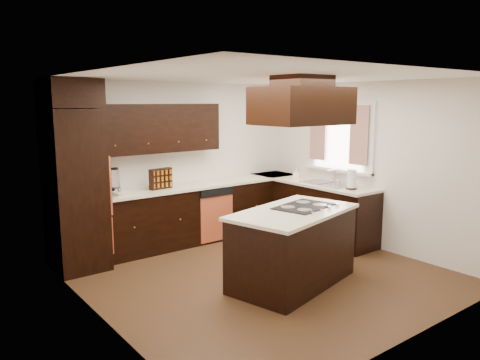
# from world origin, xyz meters

# --- Properties ---
(floor) EXTENTS (4.20, 4.20, 0.02)m
(floor) POSITION_xyz_m (0.00, 0.00, -0.01)
(floor) COLOR brown
(floor) RESTS_ON ground
(ceiling) EXTENTS (4.20, 4.20, 0.02)m
(ceiling) POSITION_xyz_m (0.00, 0.00, 2.51)
(ceiling) COLOR white
(ceiling) RESTS_ON ground
(wall_back) EXTENTS (4.20, 0.02, 2.50)m
(wall_back) POSITION_xyz_m (0.00, 2.11, 1.25)
(wall_back) COLOR white
(wall_back) RESTS_ON ground
(wall_front) EXTENTS (4.20, 0.02, 2.50)m
(wall_front) POSITION_xyz_m (0.00, -2.11, 1.25)
(wall_front) COLOR white
(wall_front) RESTS_ON ground
(wall_left) EXTENTS (0.02, 4.20, 2.50)m
(wall_left) POSITION_xyz_m (-2.11, 0.00, 1.25)
(wall_left) COLOR white
(wall_left) RESTS_ON ground
(wall_right) EXTENTS (0.02, 4.20, 2.50)m
(wall_right) POSITION_xyz_m (2.11, 0.00, 1.25)
(wall_right) COLOR white
(wall_right) RESTS_ON ground
(oven_column) EXTENTS (0.65, 0.75, 2.12)m
(oven_column) POSITION_xyz_m (-1.78, 1.71, 1.06)
(oven_column) COLOR black
(oven_column) RESTS_ON floor
(wall_oven_face) EXTENTS (0.05, 0.62, 0.78)m
(wall_oven_face) POSITION_xyz_m (-1.43, 1.71, 1.12)
(wall_oven_face) COLOR #D25A34
(wall_oven_face) RESTS_ON oven_column
(base_cabinets_back) EXTENTS (2.93, 0.60, 0.88)m
(base_cabinets_back) POSITION_xyz_m (0.03, 1.80, 0.44)
(base_cabinets_back) COLOR black
(base_cabinets_back) RESTS_ON floor
(base_cabinets_right) EXTENTS (0.60, 2.40, 0.88)m
(base_cabinets_right) POSITION_xyz_m (1.80, 0.90, 0.44)
(base_cabinets_right) COLOR black
(base_cabinets_right) RESTS_ON floor
(countertop_back) EXTENTS (2.93, 0.63, 0.04)m
(countertop_back) POSITION_xyz_m (0.03, 1.79, 0.90)
(countertop_back) COLOR #F8ECC7
(countertop_back) RESTS_ON base_cabinets_back
(countertop_right) EXTENTS (0.63, 2.40, 0.04)m
(countertop_right) POSITION_xyz_m (1.79, 0.90, 0.90)
(countertop_right) COLOR #F8ECC7
(countertop_right) RESTS_ON base_cabinets_right
(upper_cabinets) EXTENTS (2.00, 0.34, 0.72)m
(upper_cabinets) POSITION_xyz_m (-0.43, 1.93, 1.81)
(upper_cabinets) COLOR black
(upper_cabinets) RESTS_ON wall_back
(dishwasher_front) EXTENTS (0.60, 0.05, 0.72)m
(dishwasher_front) POSITION_xyz_m (0.33, 1.50, 0.40)
(dishwasher_front) COLOR #D25A34
(dishwasher_front) RESTS_ON floor
(window_frame) EXTENTS (0.06, 1.32, 1.12)m
(window_frame) POSITION_xyz_m (2.07, 0.55, 1.65)
(window_frame) COLOR white
(window_frame) RESTS_ON wall_right
(window_pane) EXTENTS (0.00, 1.20, 1.00)m
(window_pane) POSITION_xyz_m (2.10, 0.55, 1.65)
(window_pane) COLOR white
(window_pane) RESTS_ON wall_right
(curtain_left) EXTENTS (0.02, 0.34, 0.90)m
(curtain_left) POSITION_xyz_m (2.01, 0.13, 1.70)
(curtain_left) COLOR beige
(curtain_left) RESTS_ON wall_right
(curtain_right) EXTENTS (0.02, 0.34, 0.90)m
(curtain_right) POSITION_xyz_m (2.01, 0.97, 1.70)
(curtain_right) COLOR beige
(curtain_right) RESTS_ON wall_right
(sink_rim) EXTENTS (0.52, 0.84, 0.01)m
(sink_rim) POSITION_xyz_m (1.80, 0.55, 0.92)
(sink_rim) COLOR silver
(sink_rim) RESTS_ON countertop_right
(island) EXTENTS (1.76, 1.23, 0.88)m
(island) POSITION_xyz_m (0.11, -0.44, 0.44)
(island) COLOR black
(island) RESTS_ON floor
(island_top) EXTENTS (1.83, 1.30, 0.04)m
(island_top) POSITION_xyz_m (0.11, -0.44, 0.90)
(island_top) COLOR #F8ECC7
(island_top) RESTS_ON island
(cooktop) EXTENTS (0.85, 0.67, 0.01)m
(cooktop) POSITION_xyz_m (0.35, -0.38, 0.93)
(cooktop) COLOR black
(cooktop) RESTS_ON island_top
(range_hood) EXTENTS (1.05, 0.72, 0.42)m
(range_hood) POSITION_xyz_m (0.10, -0.55, 2.16)
(range_hood) COLOR black
(range_hood) RESTS_ON ceiling
(hood_duct) EXTENTS (0.55, 0.50, 0.13)m
(hood_duct) POSITION_xyz_m (0.10, -0.55, 2.44)
(hood_duct) COLOR black
(hood_duct) RESTS_ON ceiling
(blender_base) EXTENTS (0.15, 0.15, 0.10)m
(blender_base) POSITION_xyz_m (-1.20, 1.75, 0.97)
(blender_base) COLOR silver
(blender_base) RESTS_ON countertop_back
(blender_pitcher) EXTENTS (0.13, 0.13, 0.26)m
(blender_pitcher) POSITION_xyz_m (-1.20, 1.75, 1.15)
(blender_pitcher) COLOR silver
(blender_pitcher) RESTS_ON blender_base
(spice_rack) EXTENTS (0.38, 0.15, 0.31)m
(spice_rack) POSITION_xyz_m (-0.49, 1.77, 1.07)
(spice_rack) COLOR black
(spice_rack) RESTS_ON countertop_back
(mixing_bowl) EXTENTS (0.33, 0.33, 0.06)m
(mixing_bowl) POSITION_xyz_m (-1.17, 1.73, 0.95)
(mixing_bowl) COLOR white
(mixing_bowl) RESTS_ON countertop_back
(soap_bottle) EXTENTS (0.10, 0.10, 0.18)m
(soap_bottle) POSITION_xyz_m (1.73, 1.17, 1.01)
(soap_bottle) COLOR white
(soap_bottle) RESTS_ON countertop_right
(paper_towel) EXTENTS (0.15, 0.15, 0.29)m
(paper_towel) POSITION_xyz_m (1.74, 0.02, 1.06)
(paper_towel) COLOR white
(paper_towel) RESTS_ON countertop_right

